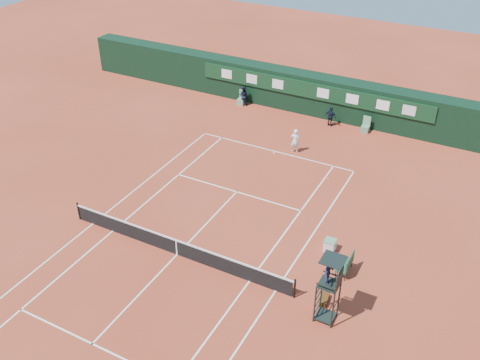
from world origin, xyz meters
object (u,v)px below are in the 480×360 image
Objects in this scene: tennis_net at (177,247)px; player at (295,141)px; umpire_chair at (330,277)px; player_bench at (347,264)px; cooler at (330,245)px.

player is (1.18, 12.45, 0.33)m from tennis_net.
umpire_chair is 2.85× the size of player_bench.
tennis_net and player_bench have the same top height.
player reaches higher than player_bench.
tennis_net is at bearing 69.41° from player.
tennis_net is 12.51m from player.
player is (-5.53, 8.53, 0.51)m from cooler.
cooler is 0.38× the size of player.
player reaches higher than tennis_net.
tennis_net is 10.75× the size of player_bench.
umpire_chair reaches higher than player_bench.
tennis_net is 7.67× the size of player.
umpire_chair reaches higher than player.
player is at bearing 84.61° from tennis_net.
tennis_net is 20.00× the size of cooler.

